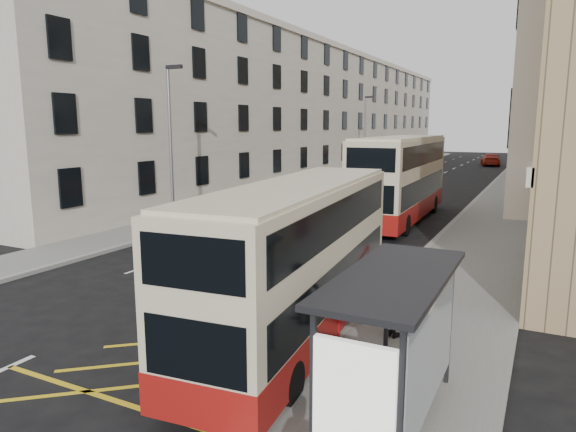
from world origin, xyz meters
The scene contains 19 objects.
ground centered at (0.00, 0.00, 0.00)m, with size 200.00×200.00×0.00m, color black.
pavement_right centered at (8.00, 30.00, 0.07)m, with size 4.00×120.00×0.15m, color slate.
pavement_left centered at (-7.50, 30.00, 0.07)m, with size 3.00×120.00×0.15m, color slate.
kerb_right centered at (6.00, 30.00, 0.07)m, with size 0.25×120.00×0.15m, color gray.
kerb_left centered at (-6.00, 30.00, 0.07)m, with size 0.25×120.00×0.15m, color gray.
road_markings centered at (0.00, 45.00, 0.01)m, with size 10.00×110.00×0.01m, color silver, non-canonical shape.
terrace_left centered at (-13.43, 45.50, 6.52)m, with size 9.18×79.00×13.25m.
bus_shelter centered at (8.34, -0.39, 2.14)m, with size 1.65×4.25×2.70m.
guard_railing centered at (6.25, 5.75, 0.86)m, with size 0.06×6.56×1.01m.
street_lamp_near centered at (-6.35, 12.00, 4.64)m, with size 0.93×0.18×8.00m.
street_lamp_far centered at (-6.35, 42.00, 4.64)m, with size 0.93×0.18×8.00m.
double_decker_front centered at (5.00, 2.96, 2.00)m, with size 3.17×10.00×3.92m.
double_decker_rear centered at (3.15, 19.80, 2.39)m, with size 2.93×11.80×4.68m.
pedestrian_mid centered at (7.47, 3.77, 0.95)m, with size 0.78×0.60×1.60m, color black.
pedestrian_far centered at (7.22, 3.62, 0.94)m, with size 0.92×0.38×1.57m, color black.
white_van centered at (-3.32, 36.96, 0.84)m, with size 2.78×6.03×1.68m, color white.
car_silver centered at (-2.37, 54.13, 0.70)m, with size 1.66×4.13×1.41m, color #93959A.
car_dark centered at (-5.20, 72.42, 0.75)m, with size 1.59×4.56×1.50m, color black.
car_red centered at (3.49, 64.86, 0.80)m, with size 2.23×5.48×1.59m, color #A72514.
Camera 1 is at (10.34, -8.20, 5.30)m, focal length 32.00 mm.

